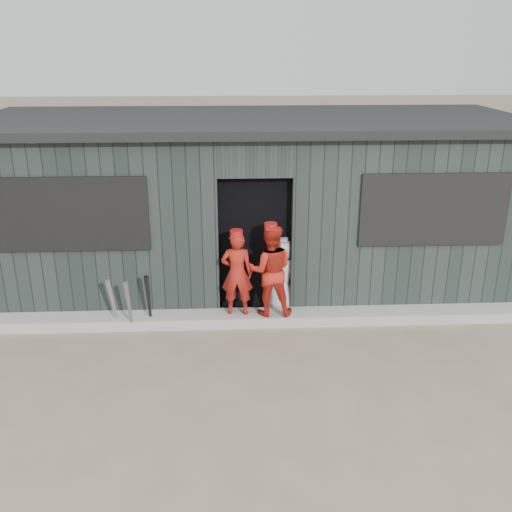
{
  "coord_description": "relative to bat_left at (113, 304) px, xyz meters",
  "views": [
    {
      "loc": [
        -0.33,
        -5.28,
        3.62
      ],
      "look_at": [
        0.0,
        1.8,
        1.0
      ],
      "focal_mm": 40.0,
      "sensor_mm": 36.0,
      "label": 1
    }
  ],
  "objects": [
    {
      "name": "player_red_left",
      "position": [
        1.65,
        0.15,
        0.35
      ],
      "size": [
        0.45,
        0.31,
        1.18
      ],
      "primitive_type": "imported",
      "rotation": [
        0.0,
        0.0,
        3.06
      ],
      "color": "maroon",
      "rests_on": "curb"
    },
    {
      "name": "player_red_right",
      "position": [
        2.1,
        0.13,
        0.4
      ],
      "size": [
        0.64,
        0.5,
        1.27
      ],
      "primitive_type": "imported",
      "rotation": [
        0.0,
        0.0,
        3.1
      ],
      "color": "red",
      "rests_on": "curb"
    },
    {
      "name": "ground",
      "position": [
        1.91,
        -1.69,
        -0.39
      ],
      "size": [
        80.0,
        80.0,
        0.0
      ],
      "primitive_type": "plane",
      "color": "#766651",
      "rests_on": "ground"
    },
    {
      "name": "player_grey_back",
      "position": [
        2.29,
        0.48,
        0.17
      ],
      "size": [
        0.55,
        0.36,
        1.11
      ],
      "primitive_type": "imported",
      "rotation": [
        0.0,
        0.0,
        3.15
      ],
      "color": "silver",
      "rests_on": "ground"
    },
    {
      "name": "curb",
      "position": [
        1.91,
        0.13,
        -0.31
      ],
      "size": [
        8.0,
        0.36,
        0.15
      ],
      "primitive_type": "cube",
      "color": "#9B9A96",
      "rests_on": "ground"
    },
    {
      "name": "bat_left",
      "position": [
        0.0,
        0.0,
        0.0
      ],
      "size": [
        0.12,
        0.29,
        0.78
      ],
      "primitive_type": "cone",
      "rotation": [
        0.28,
        0.0,
        -0.2
      ],
      "color": "#92929A",
      "rests_on": "ground"
    },
    {
      "name": "bat_right",
      "position": [
        0.46,
        0.05,
        0.01
      ],
      "size": [
        0.07,
        0.21,
        0.79
      ],
      "primitive_type": "cone",
      "rotation": [
        0.18,
        0.0,
        -0.03
      ],
      "color": "black",
      "rests_on": "ground"
    },
    {
      "name": "dugout",
      "position": [
        1.91,
        1.81,
        0.9
      ],
      "size": [
        8.3,
        3.3,
        2.62
      ],
      "color": "black",
      "rests_on": "ground"
    },
    {
      "name": "bat_mid",
      "position": [
        0.22,
        -0.11,
        0.0
      ],
      "size": [
        0.08,
        0.27,
        0.79
      ],
      "primitive_type": "cone",
      "rotation": [
        0.26,
        0.0,
        -0.03
      ],
      "color": "gray",
      "rests_on": "ground"
    }
  ]
}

